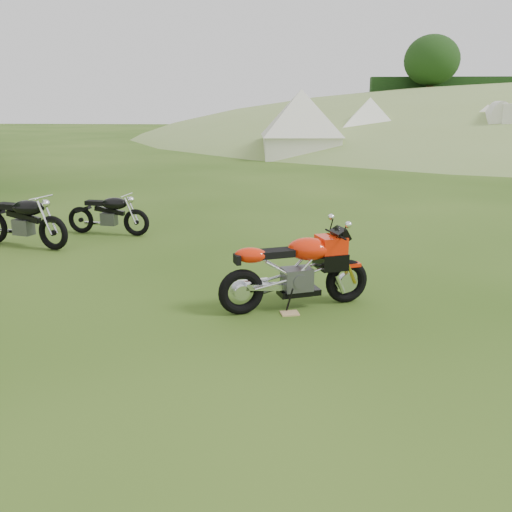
# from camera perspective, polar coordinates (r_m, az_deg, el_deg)

# --- Properties ---
(ground) EXTENTS (120.00, 120.00, 0.00)m
(ground) POSITION_cam_1_polar(r_m,az_deg,el_deg) (6.30, -1.45, -8.45)
(ground) COLOR #24450E
(ground) RESTS_ON ground
(sport_motorcycle) EXTENTS (1.93, 1.14, 1.13)m
(sport_motorcycle) POSITION_cam_1_polar(r_m,az_deg,el_deg) (7.10, 3.99, -0.87)
(sport_motorcycle) COLOR red
(sport_motorcycle) RESTS_ON ground
(plywood_board) EXTENTS (0.25, 0.22, 0.02)m
(plywood_board) POSITION_cam_1_polar(r_m,az_deg,el_deg) (7.06, 3.40, -5.74)
(plywood_board) COLOR tan
(plywood_board) RESTS_ON ground
(vintage_moto_b) EXTENTS (1.68, 0.61, 0.86)m
(vintage_moto_b) POSITION_cam_1_polar(r_m,az_deg,el_deg) (11.48, -14.60, 4.19)
(vintage_moto_b) COLOR black
(vintage_moto_b) RESTS_ON ground
(vintage_moto_d) EXTENTS (1.95, 1.00, 1.00)m
(vintage_moto_d) POSITION_cam_1_polar(r_m,az_deg,el_deg) (10.98, -22.38, 3.42)
(vintage_moto_d) COLOR black
(vintage_moto_d) RESTS_ON ground
(tent_left) EXTENTS (3.61, 3.61, 2.88)m
(tent_left) POSITION_cam_1_polar(r_m,az_deg,el_deg) (26.64, 4.50, 12.84)
(tent_left) COLOR silver
(tent_left) RESTS_ON ground
(tent_mid) EXTENTS (3.33, 3.33, 2.68)m
(tent_mid) POSITION_cam_1_polar(r_m,az_deg,el_deg) (29.03, 11.24, 12.59)
(tent_mid) COLOR white
(tent_mid) RESTS_ON ground
(tent_right) EXTENTS (3.71, 3.71, 2.48)m
(tent_right) POSITION_cam_1_polar(r_m,az_deg,el_deg) (29.07, 21.96, 11.61)
(tent_right) COLOR white
(tent_right) RESTS_ON ground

